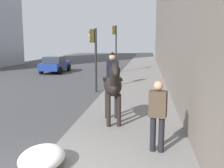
% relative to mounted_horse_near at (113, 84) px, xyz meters
% --- Properties ---
extents(mounted_horse_near, '(2.13, 0.86, 2.28)m').
position_rel_mounted_horse_near_xyz_m(mounted_horse_near, '(0.00, 0.00, 0.00)').
color(mounted_horse_near, black).
rests_on(mounted_horse_near, sidewalk_slab).
extents(pedestrian_greeting, '(0.33, 0.44, 1.70)m').
position_rel_mounted_horse_near_xyz_m(pedestrian_greeting, '(-2.12, -1.33, -0.29)').
color(pedestrian_greeting, black).
rests_on(pedestrian_greeting, sidewalk_slab).
extents(car_near_lane, '(4.10, 1.90, 1.44)m').
position_rel_mounted_horse_near_xyz_m(car_near_lane, '(14.37, 7.00, -0.64)').
color(car_near_lane, navy).
rests_on(car_near_lane, ground).
extents(traffic_light_near_curb, '(0.20, 0.44, 3.41)m').
position_rel_mounted_horse_near_xyz_m(traffic_light_near_curb, '(5.77, 1.76, 0.92)').
color(traffic_light_near_curb, black).
rests_on(traffic_light_near_curb, ground).
extents(traffic_light_far_curb, '(0.20, 0.44, 4.06)m').
position_rel_mounted_horse_near_xyz_m(traffic_light_far_curb, '(14.27, 1.67, 1.33)').
color(traffic_light_far_curb, black).
rests_on(traffic_light_far_curb, ground).
extents(snow_pile_near, '(1.20, 0.92, 0.42)m').
position_rel_mounted_horse_near_xyz_m(snow_pile_near, '(-3.25, 1.06, -1.06)').
color(snow_pile_near, white).
rests_on(snow_pile_near, sidewalk_slab).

